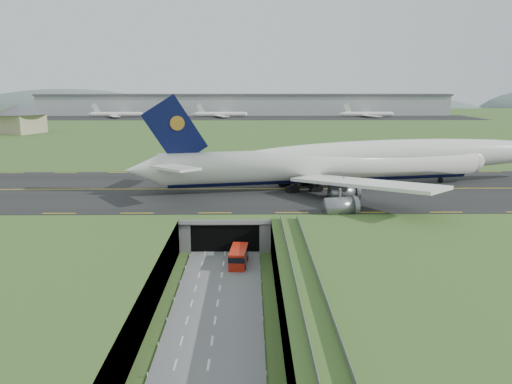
{
  "coord_description": "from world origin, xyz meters",
  "views": [
    {
      "loc": [
        4.43,
        -75.21,
        29.02
      ],
      "look_at": [
        5.55,
        20.0,
        8.28
      ],
      "focal_mm": 35.0,
      "sensor_mm": 36.0,
      "label": 1
    }
  ],
  "objects": [
    {
      "name": "jumbo_jet",
      "position": [
        28.21,
        35.47,
        11.84
      ],
      "size": [
        103.7,
        64.25,
        21.64
      ],
      "rotation": [
        0.0,
        0.0,
        0.19
      ],
      "color": "white",
      "rests_on": "ground"
    },
    {
      "name": "trench_road",
      "position": [
        0.0,
        -7.5,
        0.1
      ],
      "size": [
        12.0,
        75.0,
        0.2
      ],
      "primitive_type": "cube",
      "color": "slate",
      "rests_on": "ground"
    },
    {
      "name": "service_building",
      "position": [
        -103.9,
        161.97,
        13.99
      ],
      "size": [
        31.88,
        31.88,
        13.49
      ],
      "rotation": [
        0.0,
        0.0,
        -0.36
      ],
      "color": "tan",
      "rests_on": "ground"
    },
    {
      "name": "shuttle_tram",
      "position": [
        2.5,
        1.61,
        1.57
      ],
      "size": [
        3.17,
        7.12,
        2.84
      ],
      "rotation": [
        0.0,
        0.0,
        -0.08
      ],
      "color": "red",
      "rests_on": "ground"
    },
    {
      "name": "tunnel_portal",
      "position": [
        0.0,
        16.71,
        3.33
      ],
      "size": [
        17.0,
        22.3,
        6.0
      ],
      "color": "gray",
      "rests_on": "ground"
    },
    {
      "name": "ground",
      "position": [
        0.0,
        0.0,
        0.0
      ],
      "size": [
        900.0,
        900.0,
        0.0
      ],
      "primitive_type": "plane",
      "color": "#395F26",
      "rests_on": "ground"
    },
    {
      "name": "taxiway",
      "position": [
        0.0,
        33.0,
        6.09
      ],
      "size": [
        800.0,
        44.0,
        0.18
      ],
      "primitive_type": "cube",
      "color": "black",
      "rests_on": "airfield_deck"
    },
    {
      "name": "distant_hills",
      "position": [
        64.38,
        430.0,
        -4.0
      ],
      "size": [
        700.0,
        91.0,
        60.0
      ],
      "color": "slate",
      "rests_on": "ground"
    },
    {
      "name": "guideway",
      "position": [
        11.0,
        -19.11,
        5.32
      ],
      "size": [
        3.0,
        53.0,
        7.05
      ],
      "color": "#A8A8A3",
      "rests_on": "ground"
    },
    {
      "name": "airfield_deck",
      "position": [
        0.0,
        0.0,
        3.0
      ],
      "size": [
        800.0,
        800.0,
        6.0
      ],
      "primitive_type": "cube",
      "color": "gray",
      "rests_on": "ground"
    },
    {
      "name": "cargo_terminal",
      "position": [
        -0.06,
        299.41,
        13.96
      ],
      "size": [
        320.0,
        67.0,
        15.6
      ],
      "color": "#B2B2B2",
      "rests_on": "ground"
    }
  ]
}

